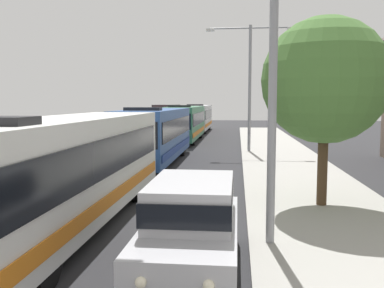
# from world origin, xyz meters

# --- Properties ---
(bus_lead) EXTENTS (2.58, 12.30, 3.21)m
(bus_lead) POSITION_xyz_m (-1.30, 10.46, 1.69)
(bus_lead) COLOR silver
(bus_lead) RESTS_ON ground_plane
(bus_second_in_line) EXTENTS (2.58, 11.43, 3.21)m
(bus_second_in_line) POSITION_xyz_m (-1.30, 23.36, 1.69)
(bus_second_in_line) COLOR #284C8C
(bus_second_in_line) RESTS_ON ground_plane
(bus_middle) EXTENTS (2.58, 11.52, 3.21)m
(bus_middle) POSITION_xyz_m (-1.30, 36.61, 1.69)
(bus_middle) COLOR #33724C
(bus_middle) RESTS_ON ground_plane
(bus_fourth_in_line) EXTENTS (2.58, 11.34, 3.21)m
(bus_fourth_in_line) POSITION_xyz_m (-1.30, 49.20, 1.69)
(bus_fourth_in_line) COLOR silver
(bus_fourth_in_line) RESTS_ON ground_plane
(white_suv) EXTENTS (1.86, 4.68, 1.90)m
(white_suv) POSITION_xyz_m (2.40, 7.80, 1.03)
(white_suv) COLOR #B7B7BC
(white_suv) RESTS_ON ground_plane
(box_truck_oncoming) EXTENTS (2.35, 7.10, 3.15)m
(box_truck_oncoming) POSITION_xyz_m (-4.60, 45.90, 1.70)
(box_truck_oncoming) COLOR maroon
(box_truck_oncoming) RESTS_ON ground_plane
(streetlamp_near) EXTENTS (6.52, 0.28, 8.09)m
(streetlamp_near) POSITION_xyz_m (4.10, 9.45, 5.16)
(streetlamp_near) COLOR gray
(streetlamp_near) RESTS_ON sidewalk
(streetlamp_mid) EXTENTS (5.88, 0.28, 8.38)m
(streetlamp_mid) POSITION_xyz_m (4.10, 28.40, 5.27)
(streetlamp_mid) COLOR gray
(streetlamp_mid) RESTS_ON sidewalk
(roadside_tree) EXTENTS (4.01, 4.01, 6.01)m
(roadside_tree) POSITION_xyz_m (6.04, 13.39, 4.14)
(roadside_tree) COLOR #4C3823
(roadside_tree) RESTS_ON sidewalk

